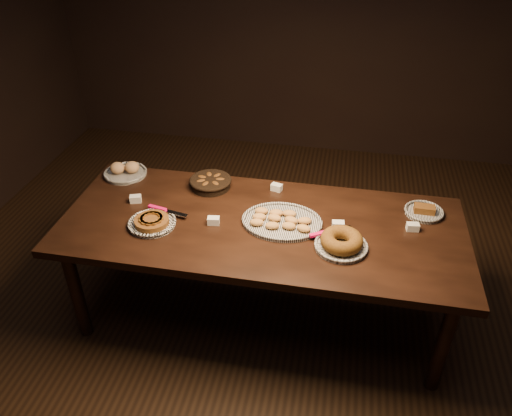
% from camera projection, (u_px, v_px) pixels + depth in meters
% --- Properties ---
extents(ground, '(5.00, 5.00, 0.00)m').
position_uv_depth(ground, '(261.00, 312.00, 3.39)').
color(ground, black).
rests_on(ground, ground).
extents(buffet_table, '(2.40, 1.00, 0.75)m').
position_uv_depth(buffet_table, '(261.00, 233.00, 3.01)').
color(buffet_table, black).
rests_on(buffet_table, ground).
extents(apple_tart_plate, '(0.33, 0.30, 0.06)m').
position_uv_depth(apple_tart_plate, '(152.00, 222.00, 2.94)').
color(apple_tart_plate, white).
rests_on(apple_tart_plate, buffet_table).
extents(madeleine_platter, '(0.48, 0.39, 0.05)m').
position_uv_depth(madeleine_platter, '(281.00, 221.00, 2.95)').
color(madeleine_platter, black).
rests_on(madeleine_platter, buffet_table).
extents(bundt_cake_plate, '(0.33, 0.34, 0.09)m').
position_uv_depth(bundt_cake_plate, '(341.00, 242.00, 2.75)').
color(bundt_cake_plate, black).
rests_on(bundt_cake_plate, buffet_table).
extents(croissant_basket, '(0.32, 0.32, 0.07)m').
position_uv_depth(croissant_basket, '(211.00, 182.00, 3.28)').
color(croissant_basket, black).
rests_on(croissant_basket, buffet_table).
extents(bread_roll_plate, '(0.29, 0.29, 0.09)m').
position_uv_depth(bread_roll_plate, '(125.00, 171.00, 3.42)').
color(bread_roll_plate, white).
rests_on(bread_roll_plate, buffet_table).
extents(loaf_plate, '(0.24, 0.24, 0.06)m').
position_uv_depth(loaf_plate, '(424.00, 211.00, 3.04)').
color(loaf_plate, black).
rests_on(loaf_plate, buffet_table).
extents(tent_cards, '(1.78, 0.50, 0.04)m').
position_uv_depth(tent_cards, '(273.00, 211.00, 3.03)').
color(tent_cards, white).
rests_on(tent_cards, buffet_table).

